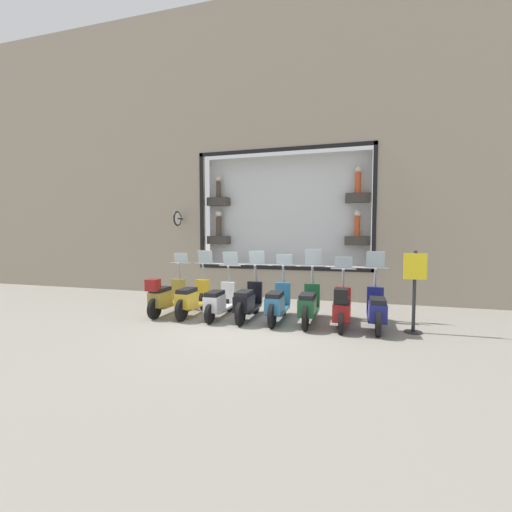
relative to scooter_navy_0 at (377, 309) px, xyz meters
The scene contains 11 objects.
ground_plane 2.80m from the scooter_navy_0, 99.22° to the left, with size 120.00×120.00×0.00m, color gray.
building_facade 6.14m from the scooter_navy_0, 40.79° to the left, with size 1.17×36.00×9.67m.
scooter_navy_0 is the anchor object (origin of this frame).
scooter_red_1 0.74m from the scooter_navy_0, 95.79° to the left, with size 1.79×0.61×1.53m.
scooter_green_2 1.48m from the scooter_navy_0, 89.85° to the left, with size 1.81×0.60×1.71m.
scooter_teal_3 2.22m from the scooter_navy_0, 90.01° to the left, with size 1.81×0.60×1.56m.
scooter_black_4 2.96m from the scooter_navy_0, 89.97° to the left, with size 1.81×0.60×1.64m.
scooter_white_5 3.69m from the scooter_navy_0, 90.10° to the left, with size 1.79×0.60×1.61m.
scooter_yellow_6 4.43m from the scooter_navy_0, 90.00° to the left, with size 1.81×0.61×1.64m.
scooter_olive_7 5.17m from the scooter_navy_0, 90.70° to the left, with size 1.80×0.61×1.56m.
shop_sign_post 0.89m from the scooter_navy_0, 94.82° to the right, with size 0.36×0.45×1.73m.
Camera 1 is at (-7.36, -2.23, 2.08)m, focal length 24.00 mm.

